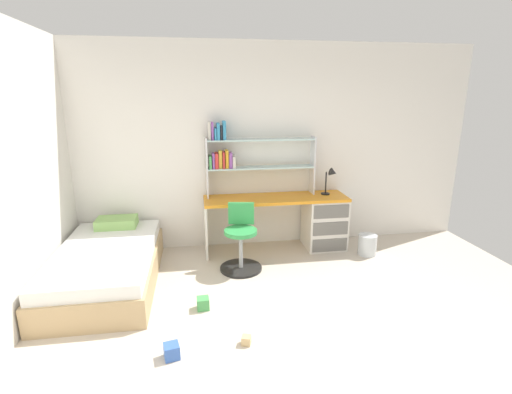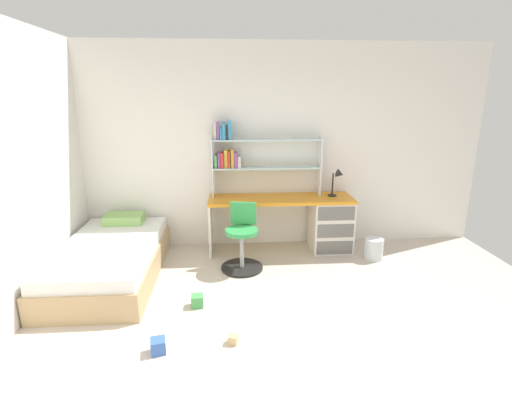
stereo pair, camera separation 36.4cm
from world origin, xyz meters
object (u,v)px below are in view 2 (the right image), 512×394
Objects in this scene: toy_block_blue_1 at (158,346)px; desk at (318,220)px; toy_block_natural_2 at (233,339)px; bookshelf_hutch at (248,154)px; bed_platform at (111,260)px; swivel_chair at (242,243)px; waste_bin at (374,249)px; toy_block_green_0 at (197,301)px; desk_lamp at (338,178)px.

desk is at bearing 48.84° from toy_block_blue_1.
toy_block_blue_1 reaches higher than toy_block_natural_2.
bookshelf_hutch is 2.17m from bed_platform.
swivel_chair is 1.76m from waste_bin.
toy_block_natural_2 is (1.42, -1.33, -0.18)m from bed_platform.
bed_platform is 16.05× the size of toy_block_green_0.
swivel_chair is 1.56m from bed_platform.
desk is 15.90× the size of toy_block_blue_1.
waste_bin is at bearing 5.39° from bed_platform.
desk_lamp is (0.26, 0.01, 0.59)m from desk.
waste_bin is at bearing -41.68° from desk_lamp.
bed_platform is 3.31m from waste_bin.
toy_block_blue_1 is at bearing -134.79° from desk_lamp.
desk is 1.32m from bookshelf_hutch.
toy_block_green_0 is at bearing 119.86° from toy_block_natural_2.
toy_block_natural_2 is (-1.87, -1.64, -0.10)m from waste_bin.
swivel_chair is at bearing 85.01° from toy_block_natural_2.
bed_platform is 15.81× the size of toy_block_blue_1.
toy_block_blue_1 is (-0.88, -2.24, -1.27)m from bookshelf_hutch.
desk is 6.98× the size of waste_bin.
bookshelf_hutch is 12.08× the size of toy_block_blue_1.
bookshelf_hutch is 2.53m from toy_block_natural_2.
waste_bin reaches higher than toy_block_blue_1.
desk_lamp is 1.04m from waste_bin.
bookshelf_hutch is 12.27× the size of toy_block_green_0.
swivel_chair reaches higher than bed_platform.
bookshelf_hutch is 1.82× the size of swivel_chair.
desk is at bearing 41.68° from toy_block_green_0.
desk is 0.64m from desk_lamp.
bookshelf_hutch is 2.72m from toy_block_blue_1.
swivel_chair is at bearing 5.66° from bed_platform.
bookshelf_hutch reaches higher than toy_block_natural_2.
waste_bin is at bearing -17.75° from bookshelf_hutch.
toy_block_blue_1 is (-2.08, -2.09, -0.95)m from desk_lamp.
desk_lamp reaches higher than bed_platform.
toy_block_blue_1 is 0.64m from toy_block_natural_2.
bed_platform is at bearing -153.55° from bookshelf_hutch.
desk_lamp is 3.19× the size of toy_block_green_0.
desk is 2.79m from toy_block_blue_1.
toy_block_blue_1 is at bearing -145.49° from waste_bin.
bed_platform is at bearing -165.48° from desk.
swivel_chair is at bearing -174.85° from waste_bin.
desk_lamp reaches higher than toy_block_natural_2.
bookshelf_hutch is at bearing 26.45° from bed_platform.
bed_platform is at bearing -174.34° from swivel_chair.
bed_platform reaches higher than waste_bin.
toy_block_natural_2 is at bearing -43.12° from bed_platform.
desk reaches higher than waste_bin.
toy_block_green_0 reaches higher than toy_block_natural_2.
desk_lamp is at bearing 13.44° from bed_platform.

